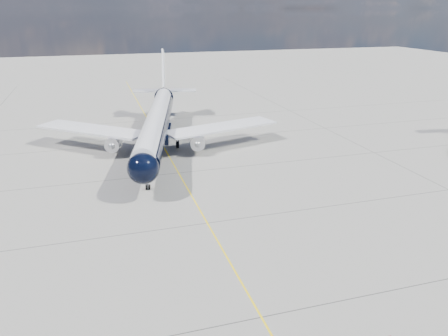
# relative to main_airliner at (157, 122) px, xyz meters

# --- Properties ---
(ground) EXTENTS (320.00, 320.00, 0.00)m
(ground) POSITION_rel_main_airliner_xyz_m (0.85, -6.90, -4.15)
(ground) COLOR gray
(ground) RESTS_ON ground
(taxiway_centerline) EXTENTS (0.16, 160.00, 0.01)m
(taxiway_centerline) POSITION_rel_main_airliner_xyz_m (0.85, -11.90, -4.14)
(taxiway_centerline) COLOR yellow
(taxiway_centerline) RESTS_ON ground
(main_airliner) EXTENTS (37.06, 45.77, 13.36)m
(main_airliner) POSITION_rel_main_airliner_xyz_m (0.00, 0.00, 0.00)
(main_airliner) COLOR black
(main_airliner) RESTS_ON ground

